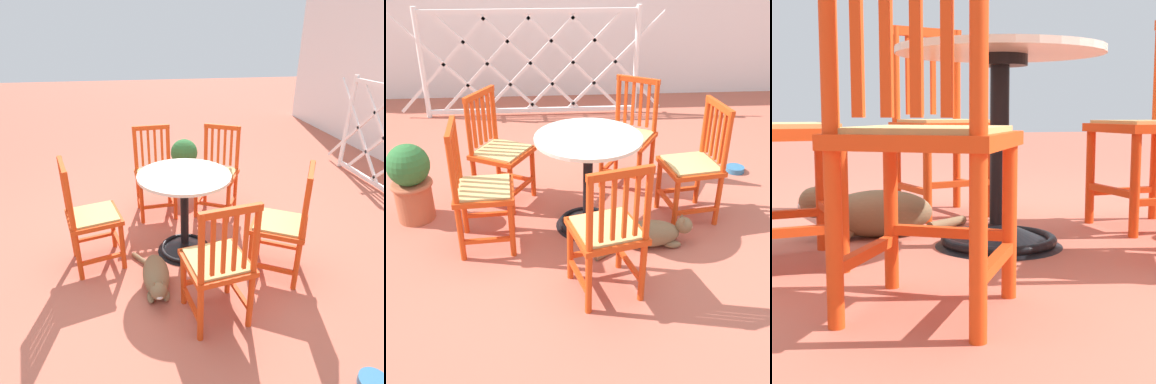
{
  "view_description": "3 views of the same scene",
  "coord_description": "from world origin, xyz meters",
  "views": [
    {
      "loc": [
        2.39,
        -0.27,
        1.77
      ],
      "look_at": [
        -0.16,
        0.17,
        0.54
      ],
      "focal_mm": 31.82,
      "sensor_mm": 36.0,
      "label": 1
    },
    {
      "loc": [
        -0.39,
        -2.99,
        2.0
      ],
      "look_at": [
        -0.19,
        0.0,
        0.35
      ],
      "focal_mm": 44.82,
      "sensor_mm": 36.0,
      "label": 2
    },
    {
      "loc": [
        0.59,
        2.22,
        0.5
      ],
      "look_at": [
        0.05,
        0.2,
        0.22
      ],
      "focal_mm": 56.64,
      "sensor_mm": 36.0,
      "label": 3
    }
  ],
  "objects": [
    {
      "name": "ground_plane",
      "position": [
        0.0,
        0.0,
        0.0
      ],
      "size": [
        24.0,
        24.0,
        0.0
      ],
      "primitive_type": "plane",
      "color": "#BC604C"
    },
    {
      "name": "orange_chair_near_fence",
      "position": [
        0.7,
        0.19,
        0.43
      ],
      "size": [
        0.46,
        0.46,
        0.91
      ],
      "color": "#D64214",
      "rests_on": "ground_plane"
    },
    {
      "name": "lattice_fence_panel",
      "position": [
        -0.56,
        2.62,
        0.63
      ],
      "size": [
        3.12,
        0.06,
        1.26
      ],
      "color": "white",
      "rests_on": "ground_plane"
    },
    {
      "name": "terracotta_planter",
      "position": [
        -1.43,
        0.3,
        0.33
      ],
      "size": [
        0.32,
        0.32,
        0.62
      ],
      "color": "#B25B3D",
      "rests_on": "ground_plane"
    },
    {
      "name": "orange_chair_tucked_in",
      "position": [
        0.31,
        0.79,
        0.43
      ],
      "size": [
        0.55,
        0.55,
        0.91
      ],
      "color": "#D64214",
      "rests_on": "ground_plane"
    },
    {
      "name": "orange_chair_by_planter",
      "position": [
        -0.78,
        0.54,
        0.43
      ],
      "size": [
        0.54,
        0.54,
        0.91
      ],
      "color": "#D64214",
      "rests_on": "ground_plane"
    },
    {
      "name": "orange_chair_facing_out",
      "position": [
        -0.06,
        -0.67,
        0.43
      ],
      "size": [
        0.49,
        0.49,
        0.91
      ],
      "color": "#D64214",
      "rests_on": "ground_plane"
    },
    {
      "name": "tabby_cat",
      "position": [
        0.34,
        -0.19,
        0.1
      ],
      "size": [
        0.72,
        0.29,
        0.23
      ],
      "color": "brown",
      "rests_on": "ground_plane"
    },
    {
      "name": "orange_chair_at_corner",
      "position": [
        -0.86,
        -0.09,
        0.43
      ],
      "size": [
        0.43,
        0.43,
        0.91
      ],
      "color": "#D64214",
      "rests_on": "ground_plane"
    },
    {
      "name": "pet_water_bowl",
      "position": [
        1.35,
        0.92,
        0.03
      ],
      "size": [
        0.17,
        0.17,
        0.05
      ],
      "primitive_type": "cylinder",
      "color": "teal",
      "rests_on": "ground_plane"
    },
    {
      "name": "cafe_table",
      "position": [
        -0.11,
        0.1,
        0.28
      ],
      "size": [
        0.76,
        0.76,
        0.73
      ],
      "color": "black",
      "rests_on": "ground_plane"
    }
  ]
}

